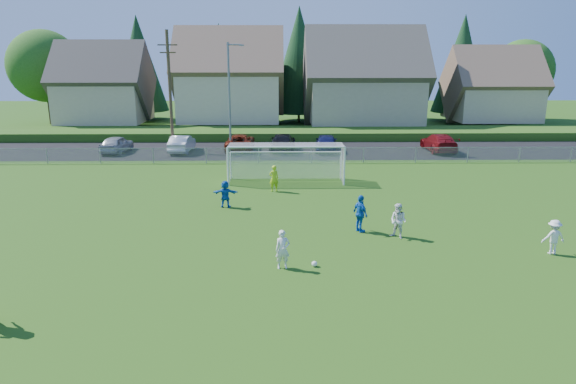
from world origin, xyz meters
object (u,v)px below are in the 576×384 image
Objects in this scene: player_blue_b at (225,194)px; car_b at (182,144)px; player_blue_a at (360,214)px; car_c at (240,142)px; car_g at (439,143)px; player_white_a at (283,249)px; car_d at (283,142)px; soccer_ball at (314,264)px; player_white_c at (554,237)px; car_a at (116,144)px; soccer_goal at (286,157)px; car_e at (326,143)px; player_white_b at (398,221)px; goalkeeper at (274,178)px.

player_blue_b reaches higher than car_b.
player_blue_a reaches higher than car_c.
player_blue_a is 0.34× the size of car_g.
car_d is (0.16, 25.74, -0.04)m from player_white_a.
car_c is at bearing 100.49° from soccer_ball.
player_white_c is 28.55m from car_c.
player_white_c is at bearing 142.50° from car_a.
soccer_goal is (3.84, -11.64, 0.92)m from car_c.
car_b is 0.59× the size of soccer_goal.
car_e is at bearing -26.03° from player_blue_a.
soccer_goal is (8.72, -10.83, 0.91)m from car_b.
player_blue_a reaches higher than player_blue_b.
player_white_b is (5.17, 3.32, 0.03)m from player_white_a.
car_b is 4.95m from car_c.
player_white_b is 1.78m from player_blue_a.
soccer_goal reaches higher than car_c.
car_a is 14.11m from car_d.
soccer_goal reaches higher than player_blue_a.
player_blue_a is at bearing 93.87° from car_e.
player_blue_b reaches higher than soccer_ball.
player_white_c is 0.33× the size of car_e.
soccer_goal reaches higher than player_white_c.
car_e is at bearing -123.24° from goalkeeper.
player_blue_a is 0.35× the size of car_c.
player_blue_a is at bearing 121.89° from car_b.
car_g is at bearing 53.55° from player_white_a.
player_blue_b is (-3.03, 8.33, -0.02)m from player_white_a.
soccer_ball is 0.05× the size of car_b.
car_c is at bearing -169.15° from car_a.
player_white_c is 0.28× the size of car_g.
car_d is at bearing 81.63° from player_white_a.
player_white_b reaches higher than player_white_c.
car_c is (-3.53, 25.83, -0.05)m from player_white_a.
car_c is 0.98× the size of car_g.
player_white_c is 0.35× the size of car_a.
player_blue_b is at bearing -119.62° from soccer_goal.
car_c is at bearing -168.70° from car_b.
soccer_ball is 0.15× the size of player_blue_b.
car_b is at bearing 100.56° from player_white_a.
player_white_a is 0.36× the size of car_a.
goalkeeper is at bearing 98.29° from soccer_ball.
car_d is (0.61, 14.09, -0.08)m from goalkeeper.
player_white_b is 28.84m from car_a.
car_g is (9.67, -0.10, -0.01)m from car_e.
car_g is 0.70× the size of soccer_goal.
player_blue_b is 4.20m from goalkeeper.
car_c is 7.45m from car_e.
car_g is at bearing 177.32° from car_c.
car_b is at bearing -69.63° from player_blue_b.
player_white_a is at bearing 110.51° from car_b.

